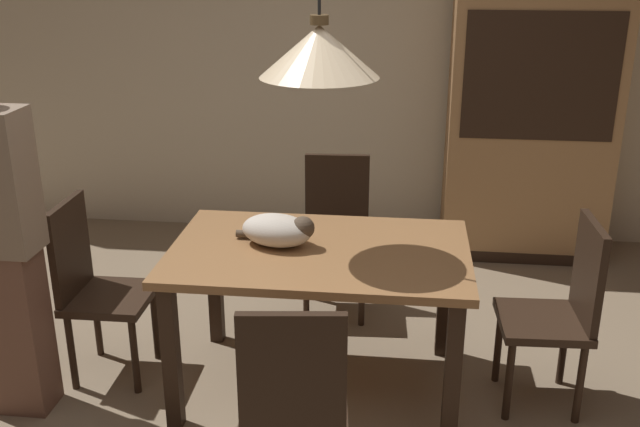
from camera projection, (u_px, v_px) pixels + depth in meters
back_wall at (351, 38)px, 5.21m from camera, size 6.40×0.10×2.90m
dining_table at (319, 268)px, 3.45m from camera, size 1.40×0.90×0.75m
chair_right_side at (561, 307)px, 3.38m from camera, size 0.42×0.42×0.93m
chair_left_side at (94, 282)px, 3.62m from camera, size 0.40×0.40×0.93m
chair_far_back at (336, 228)px, 4.32m from camera, size 0.42×0.42×0.93m
chair_near_front at (294, 402)px, 2.68m from camera, size 0.44×0.44×0.93m
cat_sleeping at (279, 230)px, 3.43m from camera, size 0.40×0.29×0.16m
pendant_lamp at (319, 51)px, 3.10m from camera, size 0.52×0.52×1.30m
hutch_bookcase at (529, 131)px, 4.96m from camera, size 1.12×0.45×1.85m
person_standing at (0, 248)px, 3.24m from camera, size 0.36×0.22×1.63m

